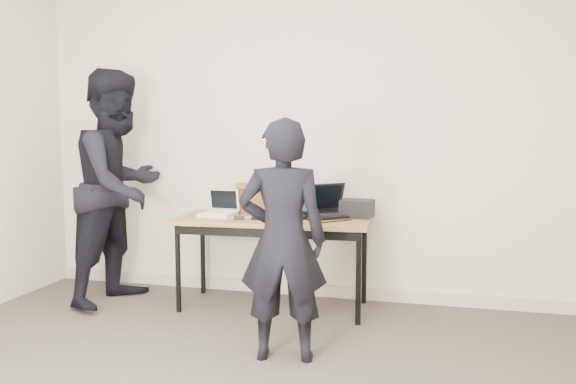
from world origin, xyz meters
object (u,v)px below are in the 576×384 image
(laptop_right, at_px, (330,209))
(equipment_box, at_px, (357,208))
(leather_satchel, at_px, (260,198))
(person_typist, at_px, (283,240))
(person_observer, at_px, (120,187))
(desk, at_px, (273,225))
(laptop_center, at_px, (283,210))
(laptop_beige, at_px, (219,211))

(laptop_right, bearing_deg, equipment_box, -40.44)
(leather_satchel, bearing_deg, equipment_box, -11.09)
(person_typist, relative_size, person_observer, 0.78)
(leather_satchel, xyz_separation_m, equipment_box, (0.81, -0.04, -0.06))
(desk, xyz_separation_m, leather_satchel, (-0.18, 0.23, 0.19))
(leather_satchel, bearing_deg, person_observer, -170.86)
(laptop_center, bearing_deg, person_typist, -60.99)
(laptop_beige, bearing_deg, person_typist, -46.69)
(laptop_right, xyz_separation_m, leather_satchel, (-0.60, 0.03, 0.07))
(laptop_right, relative_size, person_observer, 0.25)
(laptop_center, bearing_deg, desk, -167.53)
(desk, bearing_deg, laptop_center, -4.12)
(laptop_beige, bearing_deg, desk, 4.36)
(person_typist, bearing_deg, desk, -81.24)
(desk, height_order, laptop_beige, laptop_beige)
(person_typist, xyz_separation_m, person_observer, (-1.59, 0.83, 0.21))
(desk, relative_size, leather_satchel, 3.98)
(equipment_box, bearing_deg, laptop_beige, -169.68)
(laptop_right, distance_m, person_observer, 1.71)
(leather_satchel, bearing_deg, laptop_beige, -147.41)
(laptop_beige, relative_size, equipment_box, 1.15)
(laptop_center, relative_size, leather_satchel, 1.10)
(laptop_center, distance_m, equipment_box, 0.58)
(laptop_beige, distance_m, equipment_box, 1.09)
(laptop_beige, distance_m, leather_satchel, 0.36)
(laptop_right, bearing_deg, laptop_center, 171.08)
(desk, relative_size, equipment_box, 6.36)
(desk, distance_m, person_observer, 1.29)
(leather_satchel, distance_m, equipment_box, 0.81)
(equipment_box, xyz_separation_m, person_typist, (-0.30, -1.13, -0.06))
(laptop_center, relative_size, person_observer, 0.22)
(equipment_box, bearing_deg, person_typist, -104.92)
(laptop_beige, xyz_separation_m, leather_satchel, (0.26, 0.23, 0.09))
(laptop_beige, relative_size, person_typist, 0.19)
(leather_satchel, relative_size, equipment_box, 1.60)
(leather_satchel, height_order, person_observer, person_observer)
(laptop_right, xyz_separation_m, person_observer, (-1.67, -0.31, 0.16))
(leather_satchel, height_order, equipment_box, leather_satchel)
(leather_satchel, distance_m, person_observer, 1.14)
(person_typist, bearing_deg, laptop_right, -104.88)
(laptop_center, xyz_separation_m, person_observer, (-1.34, -0.11, 0.16))
(laptop_center, distance_m, leather_satchel, 0.36)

